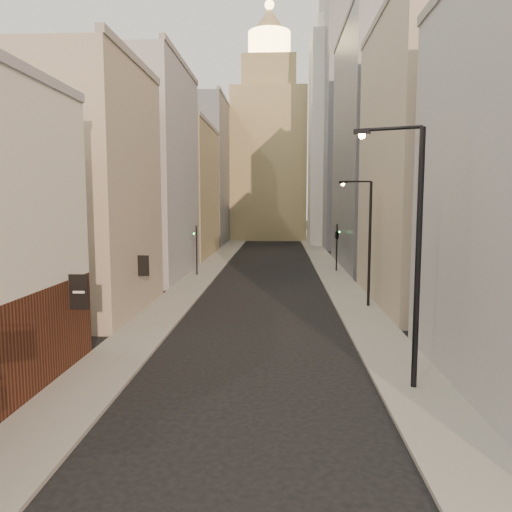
% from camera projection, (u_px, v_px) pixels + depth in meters
% --- Properties ---
extents(sidewalk_left, '(3.00, 140.00, 0.15)m').
position_uv_depth(sidewalk_left, '(218.00, 260.00, 61.99)').
color(sidewalk_left, gray).
rests_on(sidewalk_left, ground).
extents(sidewalk_right, '(3.00, 140.00, 0.15)m').
position_uv_depth(sidewalk_right, '(323.00, 260.00, 61.38)').
color(sidewalk_right, gray).
rests_on(sidewalk_right, ground).
extents(left_bldg_beige, '(8.00, 12.00, 16.00)m').
position_uv_depth(left_bldg_beige, '(79.00, 192.00, 32.58)').
color(left_bldg_beige, gray).
rests_on(left_bldg_beige, ground).
extents(left_bldg_grey, '(8.00, 16.00, 20.00)m').
position_uv_depth(left_bldg_grey, '(144.00, 174.00, 48.24)').
color(left_bldg_grey, '#95959A').
rests_on(left_bldg_grey, ground).
extents(left_bldg_tan, '(8.00, 18.00, 17.00)m').
position_uv_depth(left_bldg_tan, '(181.00, 192.00, 66.27)').
color(left_bldg_tan, '#9D8D62').
rests_on(left_bldg_tan, ground).
extents(left_bldg_wingrid, '(8.00, 20.00, 24.00)m').
position_uv_depth(left_bldg_wingrid, '(204.00, 174.00, 85.74)').
color(left_bldg_wingrid, gray).
rests_on(left_bldg_wingrid, ground).
extents(right_bldg_beige, '(8.00, 16.00, 20.00)m').
position_uv_depth(right_bldg_beige, '(434.00, 164.00, 35.20)').
color(right_bldg_beige, gray).
rests_on(right_bldg_beige, ground).
extents(right_bldg_wingrid, '(8.00, 20.00, 26.00)m').
position_uv_depth(right_bldg_wingrid, '(379.00, 149.00, 54.72)').
color(right_bldg_wingrid, gray).
rests_on(right_bldg_wingrid, ground).
extents(highrise, '(21.00, 23.00, 51.20)m').
position_uv_depth(highrise, '(384.00, 88.00, 80.83)').
color(highrise, gray).
rests_on(highrise, ground).
extents(clock_tower, '(14.00, 14.00, 44.90)m').
position_uv_depth(clock_tower, '(269.00, 148.00, 96.51)').
color(clock_tower, '#9D8D62').
rests_on(clock_tower, ground).
extents(white_tower, '(8.00, 8.00, 41.50)m').
position_uv_depth(white_tower, '(334.00, 132.00, 81.99)').
color(white_tower, silver).
rests_on(white_tower, ground).
extents(streetlamp_near, '(2.55, 1.14, 10.21)m').
position_uv_depth(streetlamp_near, '(411.00, 242.00, 19.06)').
color(streetlamp_near, black).
rests_on(streetlamp_near, ground).
extents(streetlamp_mid, '(2.30, 0.41, 8.76)m').
position_uv_depth(streetlamp_mid, '(367.00, 236.00, 34.14)').
color(streetlamp_mid, black).
rests_on(streetlamp_mid, ground).
extents(traffic_light_left, '(0.54, 0.42, 5.00)m').
position_uv_depth(traffic_light_left, '(197.00, 242.00, 48.83)').
color(traffic_light_left, black).
rests_on(traffic_light_left, ground).
extents(traffic_light_right, '(0.78, 0.78, 5.00)m').
position_uv_depth(traffic_light_right, '(337.00, 235.00, 51.50)').
color(traffic_light_right, black).
rests_on(traffic_light_right, ground).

